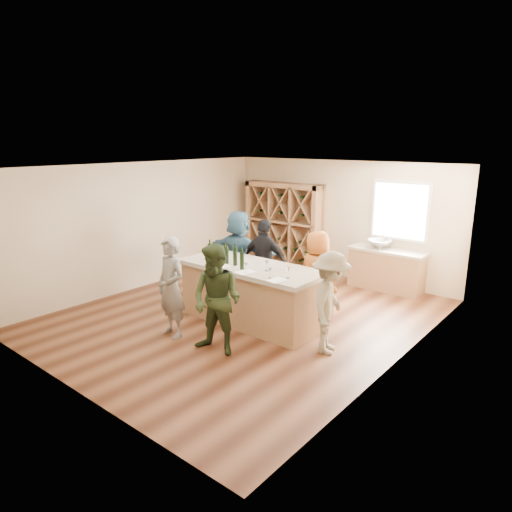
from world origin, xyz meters
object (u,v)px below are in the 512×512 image
Objects in this scene: person_far_right at (317,274)px; wine_bottle_b at (214,254)px; sink at (380,244)px; person_far_left at (239,253)px; wine_rack at (283,225)px; person_far_mid at (265,262)px; tasting_counter_base at (251,296)px; wine_bottle_d at (227,256)px; wine_bottle_a at (210,252)px; wine_bottle_c at (225,255)px; wine_bottle_f at (242,261)px; person_near_right at (217,300)px; person_server at (330,303)px; wine_bottle_e at (235,256)px; person_near_left at (171,287)px.

wine_bottle_b is at bearing 49.84° from person_far_right.
sink is 0.30× the size of person_far_left.
wine_rack reaches higher than person_far_mid.
wine_bottle_d is (-0.41, -0.19, 0.72)m from tasting_counter_base.
sink is at bearing 66.90° from wine_bottle_b.
wine_bottle_a is (0.93, -3.62, 0.13)m from wine_rack.
wine_rack is 2.87m from person_far_mid.
person_far_left reaches higher than wine_bottle_c.
wine_bottle_d is at bearing -155.26° from tasting_counter_base.
wine_bottle_f is at bearing 68.48° from person_far_right.
person_near_right reaches higher than wine_bottle_b.
wine_bottle_d is at bearing 72.01° from person_server.
wine_bottle_e is at bearing -139.89° from tasting_counter_base.
wine_bottle_b is at bearing 73.76° from person_far_mid.
tasting_counter_base is 1.51m from person_near_left.
sink is 2.79m from person_far_mid.
wine_bottle_d is at bearing 116.56° from person_near_right.
person_near_left is at bearing 171.41° from person_near_right.
tasting_counter_base is 1.49× the size of person_far_mid.
tasting_counter_base is 0.85m from wine_bottle_d.
person_far_right is (0.97, 1.21, -0.42)m from wine_bottle_e.
person_near_left reaches higher than tasting_counter_base.
wine_bottle_b is at bearing -155.31° from tasting_counter_base.
wine_bottle_e is at bearing 109.21° from person_near_right.
person_server is 3.21m from person_far_left.
person_far_right is at bearing 21.14° from person_server.
wine_bottle_e reaches higher than wine_bottle_b.
wine_rack is 1.26× the size of person_far_mid.
person_near_right reaches higher than person_server.
person_server is 5.44× the size of wine_bottle_f.
wine_bottle_e is at bearing 76.37° from person_near_left.
tasting_counter_base is at bearing 24.74° from wine_bottle_d.
person_far_right is at bearing 43.15° from wine_bottle_c.
person_near_left is at bearing -76.58° from wine_rack.
wine_bottle_e is 1.18m from person_far_mid.
sink is 1.76× the size of wine_bottle_a.
wine_bottle_f is at bearing -80.54° from tasting_counter_base.
person_near_left reaches higher than wine_bottle_a.
person_near_left reaches higher than wine_bottle_b.
person_far_left is at bearing 123.21° from wine_bottle_d.
wine_bottle_a is at bearing 179.42° from wine_bottle_d.
sink is 0.31× the size of person_near_right.
tasting_counter_base is 1.78m from person_server.
wine_bottle_e is 0.19× the size of person_far_mid.
wine_rack is 4.16m from wine_bottle_f.
person_far_left is at bearing 114.97° from person_near_right.
wine_rack is 7.90× the size of wine_bottle_c.
person_far_left is at bearing 113.33° from wine_bottle_b.
wine_bottle_f is at bearing -103.34° from sink.
wine_bottle_c is 0.93× the size of wine_bottle_f.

